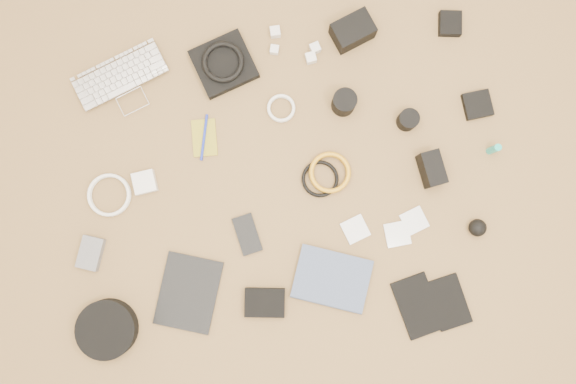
{
  "coord_description": "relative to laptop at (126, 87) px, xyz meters",
  "views": [
    {
      "loc": [
        0.01,
        -0.17,
        1.85
      ],
      "look_at": [
        0.02,
        -0.02,
        0.02
      ],
      "focal_mm": 35.0,
      "sensor_mm": 36.0,
      "label": 1
    }
  ],
  "objects": [
    {
      "name": "cable_yellow",
      "position": [
        0.64,
        -0.37,
        -0.0
      ],
      "size": [
        0.16,
        0.16,
        0.02
      ],
      "primitive_type": "torus",
      "rotation": [
        0.0,
        0.0,
        0.14
      ],
      "color": "#C88A17",
      "rests_on": "ground"
    },
    {
      "name": "headphone_case",
      "position": [
        -0.14,
        -0.78,
        0.01
      ],
      "size": [
        0.23,
        0.23,
        0.05
      ],
      "primitive_type": "cylinder",
      "rotation": [
        0.0,
        0.0,
        -0.26
      ],
      "color": "black",
      "rests_on": "ground"
    },
    {
      "name": "notebook_black_a",
      "position": [
        0.87,
        -0.84,
        -0.01
      ],
      "size": [
        0.16,
        0.21,
        0.01
      ],
      "primitive_type": "cube",
      "rotation": [
        0.0,
        0.0,
        0.22
      ],
      "color": "black",
      "rests_on": "ground"
    },
    {
      "name": "lens_cleaner",
      "position": [
        1.18,
        -0.36,
        0.03
      ],
      "size": [
        0.02,
        0.02,
        0.08
      ],
      "primitive_type": "cylinder",
      "rotation": [
        0.0,
        0.0,
        0.03
      ],
      "color": "#1AADA1",
      "rests_on": "ground"
    },
    {
      "name": "filter_case_left",
      "position": [
        0.7,
        -0.57,
        -0.01
      ],
      "size": [
        0.1,
        0.1,
        0.01
      ],
      "primitive_type": "cube",
      "rotation": [
        0.0,
        0.0,
        0.33
      ],
      "color": "silver",
      "rests_on": "ground"
    },
    {
      "name": "charger_d",
      "position": [
        0.63,
        0.02,
        0.0
      ],
      "size": [
        0.04,
        0.04,
        0.03
      ],
      "primitive_type": "cube",
      "rotation": [
        0.0,
        0.0,
        0.14
      ],
      "color": "silver",
      "rests_on": "ground"
    },
    {
      "name": "paperback",
      "position": [
        0.57,
        -0.8,
        -0.0
      ],
      "size": [
        0.29,
        0.25,
        0.02
      ],
      "primitive_type": "imported",
      "rotation": [
        0.0,
        0.0,
        1.21
      ],
      "color": "#404E6D",
      "rests_on": "ground"
    },
    {
      "name": "power_brick",
      "position": [
        0.03,
        -0.33,
        0.0
      ],
      "size": [
        0.08,
        0.08,
        0.03
      ],
      "primitive_type": "cube",
      "rotation": [
        0.0,
        0.0,
        0.12
      ],
      "color": "silver",
      "rests_on": "ground"
    },
    {
      "name": "battery_charger",
      "position": [
        -0.17,
        -0.53,
        0.0
      ],
      "size": [
        0.1,
        0.12,
        0.03
      ],
      "primitive_type": "cube",
      "rotation": [
        0.0,
        0.0,
        -0.36
      ],
      "color": "#5D5E63",
      "rests_on": "ground"
    },
    {
      "name": "headphones",
      "position": [
        0.33,
        0.04,
        0.03
      ],
      "size": [
        0.16,
        0.16,
        0.02
      ],
      "primitive_type": "torus",
      "rotation": [
        0.0,
        0.0,
        -0.15
      ],
      "color": "black",
      "rests_on": "headphone_pouch"
    },
    {
      "name": "charger_b",
      "position": [
        0.52,
        0.12,
        0.0
      ],
      "size": [
        0.03,
        0.03,
        0.03
      ],
      "primitive_type": "cube",
      "rotation": [
        0.0,
        0.0,
        0.01
      ],
      "color": "silver",
      "rests_on": "ground"
    },
    {
      "name": "flash",
      "position": [
        0.97,
        -0.4,
        0.03
      ],
      "size": [
        0.08,
        0.12,
        0.08
      ],
      "primitive_type": "cube",
      "rotation": [
        0.0,
        0.0,
        0.14
      ],
      "color": "black",
      "rests_on": "ground"
    },
    {
      "name": "filter_case_right",
      "position": [
        0.89,
        -0.56,
        -0.01
      ],
      "size": [
        0.1,
        0.1,
        0.01
      ],
      "primitive_type": "cube",
      "rotation": [
        0.0,
        0.0,
        0.33
      ],
      "color": "silver",
      "rests_on": "ground"
    },
    {
      "name": "tablet",
      "position": [
        0.13,
        -0.7,
        -0.01
      ],
      "size": [
        0.25,
        0.29,
        0.01
      ],
      "primitive_type": "cube",
      "rotation": [
        0.0,
        0.0,
        -0.33
      ],
      "color": "black",
      "rests_on": "ground"
    },
    {
      "name": "charger_a",
      "position": [
        0.51,
        0.07,
        0.0
      ],
      "size": [
        0.03,
        0.03,
        0.03
      ],
      "primitive_type": "cube",
      "rotation": [
        0.0,
        0.0,
        -0.28
      ],
      "color": "silver",
      "rests_on": "ground"
    },
    {
      "name": "lens_a",
      "position": [
        0.71,
        -0.15,
        0.03
      ],
      "size": [
        0.09,
        0.09,
        0.08
      ],
      "primitive_type": "cylinder",
      "rotation": [
        0.0,
        0.0,
        0.14
      ],
      "color": "black",
      "rests_on": "ground"
    },
    {
      "name": "cable_black",
      "position": [
        0.6,
        -0.39,
        -0.01
      ],
      "size": [
        0.14,
        0.14,
        0.01
      ],
      "primitive_type": "torus",
      "rotation": [
        0.0,
        0.0,
        -0.2
      ],
      "color": "black",
      "rests_on": "ground"
    },
    {
      "name": "filter_case_mid",
      "position": [
        0.83,
        -0.6,
        -0.01
      ],
      "size": [
        0.08,
        0.08,
        0.01
      ],
      "primitive_type": "cube",
      "rotation": [
        0.0,
        0.0,
        0.06
      ],
      "color": "silver",
      "rests_on": "ground"
    },
    {
      "name": "notebook_olive",
      "position": [
        0.24,
        -0.2,
        -0.01
      ],
      "size": [
        0.08,
        0.13,
        0.01
      ],
      "primitive_type": "cube",
      "rotation": [
        0.0,
        0.0,
        -0.04
      ],
      "color": "olive",
      "rests_on": "ground"
    },
    {
      "name": "cable_white_a",
      "position": [
        0.51,
        -0.14,
        -0.01
      ],
      "size": [
        0.12,
        0.12,
        0.01
      ],
      "primitive_type": "torus",
      "rotation": [
        0.0,
        0.0,
        -0.34
      ],
      "color": "white",
      "rests_on": "ground"
    },
    {
      "name": "headphone_pouch",
      "position": [
        0.33,
        0.04,
        0.0
      ],
      "size": [
        0.23,
        0.22,
        0.03
      ],
      "primitive_type": "cube",
      "rotation": [
        0.0,
        0.0,
        0.31
      ],
      "color": "black",
      "rests_on": "ground"
    },
    {
      "name": "pen_blue",
      "position": [
        0.24,
        -0.2,
        -0.0
      ],
      "size": [
        0.05,
        0.15,
        0.01
      ],
      "primitive_type": "cylinder",
      "rotation": [
        1.57,
        0.0,
        -0.24
      ],
      "color": "#1525AB",
      "rests_on": "notebook_olive"
    },
    {
      "name": "phone",
      "position": [
        0.34,
        -0.54,
        -0.01
      ],
      "size": [
        0.09,
        0.14,
        0.01
      ],
      "primitive_type": "cube",
      "rotation": [
        0.0,
        0.0,
        0.19
      ],
      "color": "black",
      "rests_on": "ground"
    },
    {
      "name": "lens_b",
      "position": [
        0.92,
        -0.23,
        0.02
      ],
      "size": [
        0.09,
        0.09,
        0.06
      ],
      "primitive_type": "cylinder",
      "rotation": [
        0.0,
        0.0,
        0.36
      ],
      "color": "black",
      "rests_on": "ground"
    },
    {
      "name": "card_reader",
      "position": [
        1.16,
        -0.21,
        -0.0
      ],
      "size": [
        0.1,
        0.1,
        0.02
      ],
      "primitive_type": "cube",
      "rotation": [
        0.0,
        0.0,
        0.09
      ],
      "color": "black",
      "rests_on": "ground"
    },
    {
      "name": "drive_case",
      "position": [
        0.37,
        -0.76,
        0.0
      ],
      "size": [
        0.14,
        0.11,
        0.03
      ],
      "primitive_type": "cube",
      "rotation": [
        0.0,
        0.0,
        -0.14
      ],
      "color": "black",
      "rests_on": "ground"
    },
    {
      "name": "notebook_black_b",
      "position": [
        0.97,
        -0.84,
        -0.01
      ],
      "size": [
        0.14,
        0.18,
        0.01
      ],
      "primitive_type": "cube",
      "rotation": [
        0.0,
        0.0,
        0.19
      ],
      "color": "black",
      "rests_on": "ground"
    },
    {
      "name": "room_shell",
      "position": [
        0.47,
        -0.39,
        1.24
      ],
      "size": [
        4.04,
        4.04,
        2.58
      ],
      "color": "olive",
      "rests_on": "ground"
    },
    {
      "name": "laptop",
      "position": [
        0.0,
        0.0,
        0.0
      ],
      "size": [
        0.36,
        0.31,
        0.02
      ],
      "primitive_type": "imported",
      "rotation": [
        0.0,
        0.0,
        0.35
      ],
      "color": "silver",
      "rests_on": "ground"
    },
    {
      "name": "dslr_camera",
      "position": [
        0.77,
        0.09,
        0.03
      ],
      "size": [
        0.15,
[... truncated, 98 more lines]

